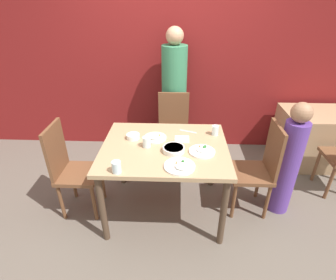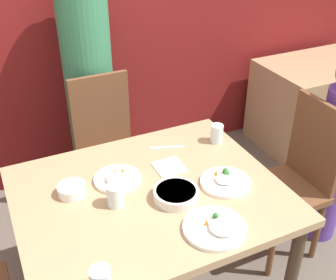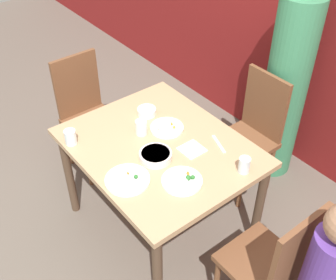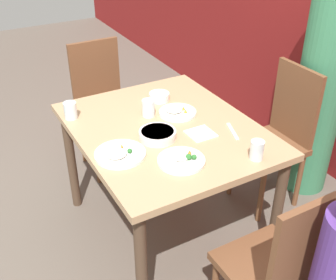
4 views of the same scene
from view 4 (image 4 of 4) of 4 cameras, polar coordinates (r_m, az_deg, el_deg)
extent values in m
plane|color=#60564C|center=(2.85, -0.33, -11.96)|extent=(10.00, 10.00, 0.00)
cube|color=tan|center=(2.39, -0.38, 1.35)|extent=(1.18, 0.97, 0.04)
cylinder|color=#4C3828|center=(2.89, -12.97, -2.78)|extent=(0.06, 0.06, 0.74)
cylinder|color=#4C3828|center=(2.12, -3.60, -17.27)|extent=(0.06, 0.06, 0.74)
cylinder|color=#4C3828|center=(3.16, 1.73, 1.42)|extent=(0.06, 0.06, 0.74)
cylinder|color=#4C3828|center=(2.48, 14.53, -9.51)|extent=(0.06, 0.06, 0.74)
cube|color=brown|center=(2.90, 13.46, -0.87)|extent=(0.40, 0.40, 0.04)
cube|color=brown|center=(2.88, 16.91, 4.75)|extent=(0.38, 0.03, 0.51)
cylinder|color=brown|center=(3.03, 8.54, -3.96)|extent=(0.04, 0.04, 0.43)
cylinder|color=brown|center=(2.84, 12.52, -7.31)|extent=(0.04, 0.04, 0.43)
cylinder|color=brown|center=(3.22, 13.25, -2.22)|extent=(0.04, 0.04, 0.43)
cylinder|color=brown|center=(3.03, 17.30, -5.22)|extent=(0.04, 0.04, 0.43)
cube|color=brown|center=(2.07, 13.34, -16.49)|extent=(0.40, 0.40, 0.04)
cube|color=brown|center=(1.80, 18.38, -14.15)|extent=(0.03, 0.38, 0.51)
cylinder|color=brown|center=(2.40, 13.07, -16.17)|extent=(0.04, 0.04, 0.43)
cube|color=brown|center=(3.22, -8.21, 3.22)|extent=(0.40, 0.40, 0.04)
cube|color=brown|center=(3.26, -9.82, 8.84)|extent=(0.03, 0.38, 0.51)
cylinder|color=brown|center=(3.16, -9.52, -2.48)|extent=(0.04, 0.04, 0.43)
cylinder|color=brown|center=(3.26, -4.12, -0.91)|extent=(0.04, 0.04, 0.43)
cylinder|color=brown|center=(3.42, -11.50, 0.25)|extent=(0.04, 0.04, 0.43)
cylinder|color=brown|center=(3.52, -6.45, 1.63)|extent=(0.04, 0.04, 0.43)
cylinder|color=#387F56|center=(3.02, 19.91, 5.97)|extent=(0.32, 0.32, 1.50)
cylinder|color=silver|center=(2.26, -1.42, 0.73)|extent=(0.20, 0.20, 0.05)
cylinder|color=#BC5123|center=(2.25, -1.43, 1.17)|extent=(0.18, 0.18, 0.01)
cylinder|color=white|center=(2.14, -6.50, -1.90)|extent=(0.26, 0.26, 0.02)
ellipsoid|color=white|center=(2.11, -7.05, -1.82)|extent=(0.11, 0.11, 0.03)
cone|color=orange|center=(2.15, -6.27, -0.86)|extent=(0.02, 0.02, 0.03)
sphere|color=#2D702D|center=(2.12, -5.21, -1.48)|extent=(0.03, 0.03, 0.03)
cone|color=orange|center=(2.08, -6.73, -2.20)|extent=(0.02, 0.02, 0.03)
cylinder|color=white|center=(2.51, 1.31, 3.74)|extent=(0.22, 0.22, 0.02)
ellipsoid|color=white|center=(2.50, 0.82, 4.17)|extent=(0.10, 0.10, 0.03)
cone|color=orange|center=(2.49, 2.39, 3.95)|extent=(0.02, 0.02, 0.02)
cone|color=orange|center=(2.52, 2.10, 4.34)|extent=(0.02, 0.02, 0.02)
cylinder|color=white|center=(2.08, 1.80, -2.81)|extent=(0.24, 0.24, 0.02)
ellipsoid|color=white|center=(2.07, 1.72, -2.24)|extent=(0.09, 0.09, 0.02)
sphere|color=#2D702D|center=(2.06, 2.81, -2.29)|extent=(0.03, 0.03, 0.03)
sphere|color=#2D702D|center=(2.07, 3.56, -2.31)|extent=(0.03, 0.03, 0.03)
cone|color=orange|center=(2.10, 2.96, -1.64)|extent=(0.02, 0.02, 0.03)
cylinder|color=white|center=(2.67, -1.19, 5.90)|extent=(0.13, 0.13, 0.05)
cylinder|color=white|center=(2.66, -1.20, 6.30)|extent=(0.11, 0.11, 0.01)
cylinder|color=silver|center=(2.47, -2.68, 4.35)|extent=(0.07, 0.07, 0.10)
cylinder|color=silver|center=(2.13, 11.95, -1.34)|extent=(0.07, 0.07, 0.10)
cylinder|color=silver|center=(2.51, -13.08, 3.92)|extent=(0.07, 0.07, 0.10)
cube|color=white|center=(2.31, 4.46, 0.87)|extent=(0.14, 0.14, 0.01)
cube|color=silver|center=(2.36, 8.74, 1.19)|extent=(0.18, 0.08, 0.01)
camera|label=1|loc=(2.03, -67.57, 15.54)|focal=28.00mm
camera|label=2|loc=(2.41, -43.55, 24.27)|focal=45.00mm
camera|label=3|loc=(0.60, -131.72, 51.35)|focal=45.00mm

